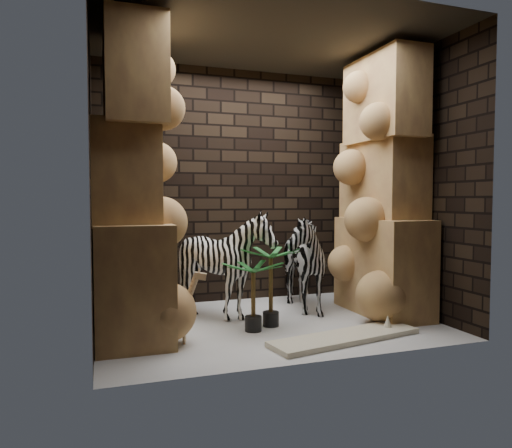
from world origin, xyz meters
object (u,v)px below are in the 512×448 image
object	(u,v)px
zebra_right	(295,254)
surfboard	(346,337)
zebra_left	(225,270)
palm_back	(253,296)
palm_front	(271,287)
giraffe_toy	(174,305)

from	to	relation	value
zebra_right	surfboard	xyz separation A→B (m)	(-0.04, -1.29, -0.65)
zebra_left	surfboard	size ratio (longest dim) A/B	0.78
palm_back	surfboard	distance (m)	0.98
palm_front	surfboard	world-z (taller)	palm_front
zebra_left	giraffe_toy	world-z (taller)	zebra_left
zebra_left	giraffe_toy	distance (m)	0.99
zebra_right	palm_back	bearing A→B (deg)	-132.85
zebra_right	zebra_left	size ratio (longest dim) A/B	1.12
palm_front	zebra_left	bearing A→B (deg)	130.16
giraffe_toy	palm_back	xyz separation A→B (m)	(0.81, 0.14, -0.00)
giraffe_toy	surfboard	bearing A→B (deg)	-0.68
giraffe_toy	surfboard	distance (m)	1.63
zebra_left	palm_front	xyz separation A→B (m)	(0.38, -0.45, -0.13)
palm_front	palm_back	distance (m)	0.27
zebra_left	surfboard	distance (m)	1.52
zebra_right	surfboard	size ratio (longest dim) A/B	0.87
zebra_right	surfboard	bearing A→B (deg)	-88.01
zebra_right	palm_back	xyz separation A→B (m)	(-0.77, -0.73, -0.32)
zebra_right	surfboard	world-z (taller)	zebra_right
palm_front	surfboard	size ratio (longest dim) A/B	0.54
zebra_right	zebra_left	xyz separation A→B (m)	(-0.92, -0.16, -0.13)
zebra_right	giraffe_toy	world-z (taller)	zebra_right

